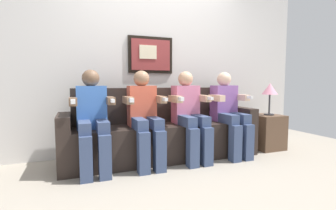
{
  "coord_description": "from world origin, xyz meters",
  "views": [
    {
      "loc": [
        -1.05,
        -2.58,
        0.96
      ],
      "look_at": [
        0.0,
        0.15,
        0.7
      ],
      "focal_mm": 26.29,
      "sensor_mm": 36.0,
      "label": 1
    }
  ],
  "objects_px": {
    "person_leftmost": "(92,116)",
    "table_lamp": "(270,90)",
    "person_right_center": "(189,112)",
    "person_rightmost": "(229,110)",
    "side_table_right": "(267,132)",
    "couch": "(163,134)",
    "person_left_center": "(144,114)"
  },
  "relations": [
    {
      "from": "person_leftmost",
      "to": "table_lamp",
      "type": "distance_m",
      "value": 2.47
    },
    {
      "from": "person_leftmost",
      "to": "person_right_center",
      "type": "height_order",
      "value": "same"
    },
    {
      "from": "person_rightmost",
      "to": "table_lamp",
      "type": "distance_m",
      "value": 0.77
    },
    {
      "from": "side_table_right",
      "to": "person_right_center",
      "type": "bearing_deg",
      "value": -177.27
    },
    {
      "from": "person_right_center",
      "to": "person_rightmost",
      "type": "distance_m",
      "value": 0.58
    },
    {
      "from": "person_right_center",
      "to": "side_table_right",
      "type": "xyz_separation_m",
      "value": [
        1.29,
        0.06,
        -0.36
      ]
    },
    {
      "from": "person_rightmost",
      "to": "table_lamp",
      "type": "height_order",
      "value": "person_rightmost"
    },
    {
      "from": "person_rightmost",
      "to": "side_table_right",
      "type": "relative_size",
      "value": 2.22
    },
    {
      "from": "couch",
      "to": "table_lamp",
      "type": "relative_size",
      "value": 5.35
    },
    {
      "from": "person_leftmost",
      "to": "side_table_right",
      "type": "bearing_deg",
      "value": 1.44
    },
    {
      "from": "couch",
      "to": "table_lamp",
      "type": "xyz_separation_m",
      "value": [
        1.59,
        -0.13,
        0.55
      ]
    },
    {
      "from": "couch",
      "to": "person_rightmost",
      "type": "distance_m",
      "value": 0.93
    },
    {
      "from": "person_left_center",
      "to": "table_lamp",
      "type": "height_order",
      "value": "person_left_center"
    },
    {
      "from": "couch",
      "to": "person_right_center",
      "type": "distance_m",
      "value": 0.45
    },
    {
      "from": "person_right_center",
      "to": "person_rightmost",
      "type": "height_order",
      "value": "same"
    },
    {
      "from": "person_left_center",
      "to": "side_table_right",
      "type": "bearing_deg",
      "value": 1.88
    },
    {
      "from": "table_lamp",
      "to": "person_left_center",
      "type": "bearing_deg",
      "value": -178.79
    },
    {
      "from": "person_leftmost",
      "to": "person_right_center",
      "type": "xyz_separation_m",
      "value": [
        1.16,
        0.0,
        0.0
      ]
    },
    {
      "from": "side_table_right",
      "to": "couch",
      "type": "bearing_deg",
      "value": 176.11
    },
    {
      "from": "couch",
      "to": "person_rightmost",
      "type": "relative_size",
      "value": 2.22
    },
    {
      "from": "person_left_center",
      "to": "person_rightmost",
      "type": "xyz_separation_m",
      "value": [
        1.16,
        0.0,
        -0.0
      ]
    },
    {
      "from": "person_right_center",
      "to": "side_table_right",
      "type": "bearing_deg",
      "value": 2.73
    },
    {
      "from": "person_left_center",
      "to": "person_rightmost",
      "type": "bearing_deg",
      "value": 0.02
    },
    {
      "from": "side_table_right",
      "to": "table_lamp",
      "type": "relative_size",
      "value": 1.09
    },
    {
      "from": "person_left_center",
      "to": "table_lamp",
      "type": "xyz_separation_m",
      "value": [
        1.88,
        0.04,
        0.25
      ]
    },
    {
      "from": "person_leftmost",
      "to": "person_rightmost",
      "type": "relative_size",
      "value": 1.0
    },
    {
      "from": "person_leftmost",
      "to": "person_left_center",
      "type": "bearing_deg",
      "value": 0.0
    },
    {
      "from": "couch",
      "to": "person_right_center",
      "type": "bearing_deg",
      "value": -30.27
    },
    {
      "from": "couch",
      "to": "person_right_center",
      "type": "xyz_separation_m",
      "value": [
        0.29,
        -0.17,
        0.29
      ]
    },
    {
      "from": "person_leftmost",
      "to": "table_lamp",
      "type": "xyz_separation_m",
      "value": [
        2.46,
        0.04,
        0.25
      ]
    },
    {
      "from": "couch",
      "to": "person_left_center",
      "type": "distance_m",
      "value": 0.45
    },
    {
      "from": "person_leftmost",
      "to": "table_lamp",
      "type": "height_order",
      "value": "person_leftmost"
    }
  ]
}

